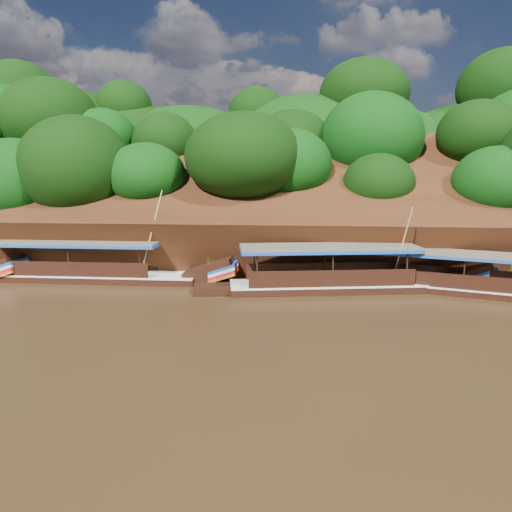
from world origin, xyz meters
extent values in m
plane|color=black|center=(0.00, 0.00, 0.00)|extent=(160.00, 160.00, 0.00)
cube|color=#31180B|center=(0.00, 16.00, 3.50)|extent=(120.00, 16.12, 13.64)
cube|color=#31180B|center=(0.00, 26.00, 0.00)|extent=(120.00, 24.00, 12.00)
ellipsoid|color=#143A09|center=(-6.00, 15.00, 3.50)|extent=(18.00, 8.00, 6.40)
ellipsoid|color=#143A09|center=(0.00, 23.00, 9.20)|extent=(24.00, 11.00, 8.40)
cube|color=black|center=(10.24, 6.95, 0.00)|extent=(12.34, 5.97, 0.87)
cube|color=silver|center=(10.24, 6.95, 0.41)|extent=(12.36, 6.03, 0.10)
cube|color=#4E4537|center=(9.51, 7.20, 2.32)|extent=(9.91, 5.41, 0.12)
cube|color=#18489D|center=(9.51, 7.20, 2.20)|extent=(9.91, 5.41, 0.17)
cube|color=black|center=(2.61, 7.24, 0.00)|extent=(13.30, 4.48, 0.98)
cube|color=silver|center=(2.61, 7.24, 0.47)|extent=(13.31, 4.55, 0.11)
cube|color=black|center=(9.87, 8.43, 0.76)|extent=(3.35, 2.28, 1.84)
cube|color=#18489D|center=(10.68, 8.56, 1.09)|extent=(1.89, 2.11, 0.67)
cube|color=red|center=(10.68, 8.56, 0.72)|extent=(1.89, 2.11, 0.67)
cube|color=#4E4537|center=(1.80, 7.11, 2.63)|extent=(10.55, 4.37, 0.13)
cube|color=#18489D|center=(1.80, 7.11, 2.50)|extent=(10.55, 4.37, 0.20)
cylinder|color=tan|center=(5.94, 7.12, 2.80)|extent=(0.76, 1.34, 4.43)
cube|color=black|center=(-13.23, 8.48, 0.00)|extent=(13.82, 2.34, 0.94)
cube|color=silver|center=(-13.23, 8.48, 0.45)|extent=(13.82, 2.40, 0.10)
cube|color=black|center=(-5.46, 8.46, 0.73)|extent=(3.25, 1.73, 1.86)
cube|color=#18489D|center=(-4.59, 8.45, 1.05)|extent=(1.70, 1.80, 0.69)
cube|color=red|center=(-4.59, 8.45, 0.69)|extent=(1.70, 1.80, 0.69)
cube|color=#4E4537|center=(-14.09, 8.48, 2.52)|extent=(10.82, 2.67, 0.13)
cube|color=#18489D|center=(-14.09, 8.48, 2.40)|extent=(10.82, 2.67, 0.19)
cylinder|color=tan|center=(-9.04, 8.26, 3.17)|extent=(1.37, 0.89, 5.21)
cube|color=#18489D|center=(-18.35, 8.12, 1.09)|extent=(1.70, 1.98, 0.65)
cube|color=red|center=(-18.35, 8.12, 0.72)|extent=(1.70, 1.98, 0.65)
cone|color=#3A711C|center=(-13.32, 9.97, 0.81)|extent=(1.50, 1.50, 1.63)
cone|color=#3A711C|center=(-5.60, 9.04, 0.72)|extent=(1.50, 1.50, 1.44)
cone|color=#3A711C|center=(2.13, 9.17, 0.80)|extent=(1.50, 1.50, 1.60)
cone|color=#3A711C|center=(7.60, 10.19, 1.00)|extent=(1.50, 1.50, 1.99)
cone|color=#3A711C|center=(12.28, 9.21, 0.80)|extent=(1.50, 1.50, 1.60)
camera|label=1|loc=(0.07, -21.61, 7.16)|focal=35.00mm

